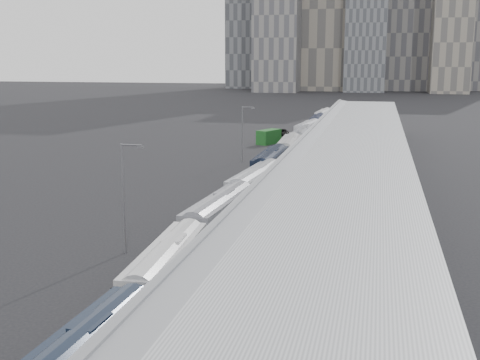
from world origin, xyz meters
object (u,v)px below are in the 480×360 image
(bus_10, at_px, (323,118))
(street_lamp_far, at_px, (243,130))
(bus_6, at_px, (289,152))
(bus_8, at_px, (308,133))
(bus_9, at_px, (318,125))
(bus_7, at_px, (303,140))
(suv, at_px, (283,132))
(street_lamp_near, at_px, (125,191))
(shipping_container, at_px, (269,137))
(bus_5, at_px, (271,168))
(bus_4, at_px, (256,189))
(bus_2, at_px, (167,274))
(bus_3, at_px, (220,220))

(bus_10, xyz_separation_m, street_lamp_far, (-7.40, -58.43, 3.49))
(bus_6, height_order, bus_8, bus_6)
(bus_6, distance_m, bus_9, 42.92)
(street_lamp_far, bearing_deg, bus_9, 80.24)
(bus_7, bearing_deg, suv, 109.52)
(bus_8, xyz_separation_m, street_lamp_near, (-6.54, -75.03, 3.73))
(bus_7, relative_size, shipping_container, 2.41)
(bus_5, xyz_separation_m, bus_9, (0.63, 57.03, -0.13))
(bus_5, bearing_deg, bus_4, -86.78)
(bus_4, distance_m, bus_10, 85.64)
(bus_2, height_order, bus_4, bus_4)
(street_lamp_near, height_order, suv, street_lamp_near)
(bus_7, bearing_deg, bus_5, -90.91)
(street_lamp_far, bearing_deg, bus_10, 82.79)
(bus_2, bearing_deg, bus_5, 86.83)
(bus_5, distance_m, bus_6, 14.12)
(bus_7, distance_m, bus_10, 41.86)
(bus_8, bearing_deg, bus_6, -83.60)
(bus_2, xyz_separation_m, bus_5, (-0.20, 41.73, 0.10))
(bus_8, bearing_deg, bus_5, -84.41)
(bus_2, xyz_separation_m, bus_3, (-0.04, 14.33, 0.08))
(bus_7, distance_m, street_lamp_far, 18.47)
(bus_10, bearing_deg, bus_9, -86.73)
(bus_4, bearing_deg, suv, 101.12)
(street_lamp_far, relative_size, shipping_container, 1.62)
(bus_10, relative_size, street_lamp_far, 1.50)
(bus_8, bearing_deg, street_lamp_far, -98.31)
(bus_7, bearing_deg, bus_9, 89.96)
(bus_5, distance_m, street_lamp_near, 34.33)
(bus_7, xyz_separation_m, suv, (-6.39, 18.17, -0.93))
(bus_9, distance_m, suv, 10.81)
(bus_6, bearing_deg, street_lamp_near, -100.72)
(bus_10, bearing_deg, bus_7, -86.99)
(bus_7, distance_m, bus_9, 26.79)
(bus_3, distance_m, bus_5, 27.40)
(bus_7, height_order, bus_9, bus_7)
(bus_3, relative_size, shipping_container, 2.55)
(bus_6, bearing_deg, bus_2, -92.88)
(bus_2, xyz_separation_m, suv, (-6.05, 90.15, -0.92))
(bus_4, distance_m, bus_9, 70.57)
(bus_2, bearing_deg, bus_9, 86.30)
(bus_6, height_order, bus_10, bus_6)
(bus_9, bearing_deg, bus_3, -90.64)
(bus_6, bearing_deg, bus_4, -92.15)
(street_lamp_far, bearing_deg, shipping_container, 89.48)
(bus_7, xyz_separation_m, street_lamp_near, (-6.88, -63.78, 3.75))
(bus_2, distance_m, bus_8, 83.22)
(bus_3, relative_size, suv, 2.77)
(bus_4, height_order, bus_10, bus_4)
(bus_2, relative_size, bus_3, 0.95)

